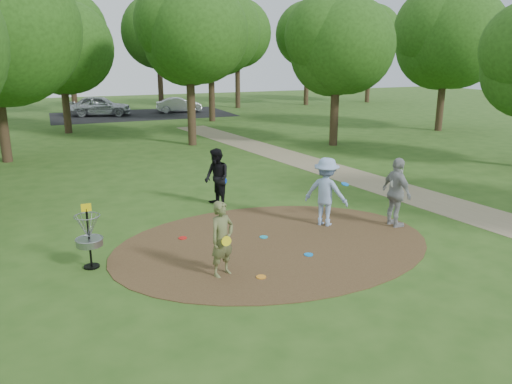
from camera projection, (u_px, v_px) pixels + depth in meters
name	position (u px, v px, depth m)	size (l,w,h in m)	color
ground	(274.00, 244.00, 12.95)	(100.00, 100.00, 0.00)	#2D5119
dirt_clearing	(274.00, 244.00, 12.95)	(8.40, 8.40, 0.02)	#47301C
footpath	(422.00, 197.00, 17.13)	(2.00, 40.00, 0.01)	#8C7A5B
parking_lot	(143.00, 115.00, 40.38)	(14.00, 8.00, 0.01)	black
player_observer_with_disc	(222.00, 239.00, 10.91)	(0.74, 0.63, 1.72)	#64693D
player_throwing_with_disc	(326.00, 192.00, 14.14)	(1.47, 1.45, 1.98)	#91AAD8
player_walking_with_disc	(217.00, 178.00, 15.95)	(0.87, 1.03, 1.88)	black
player_waiting_with_disc	(397.00, 193.00, 14.03)	(0.50, 1.18, 2.00)	#9A9B9D
disc_ground_cyan	(264.00, 237.00, 13.37)	(0.22, 0.22, 0.02)	#18A2C3
disc_ground_blue	(309.00, 255.00, 12.21)	(0.22, 0.22, 0.02)	#0D84E9
disc_ground_red	(183.00, 238.00, 13.31)	(0.22, 0.22, 0.02)	red
car_left	(100.00, 106.00, 39.30)	(1.89, 4.69, 1.60)	#AEB2B6
car_right	(179.00, 105.00, 41.65)	(1.30, 3.74, 1.23)	#AEAEB6
disc_ground_orange	(261.00, 277.00, 10.99)	(0.22, 0.22, 0.02)	orange
disc_golf_basket	(88.00, 232.00, 11.32)	(0.63, 0.63, 1.54)	black
tree_ring	(198.00, 41.00, 19.89)	(37.77, 45.88, 9.13)	#332316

